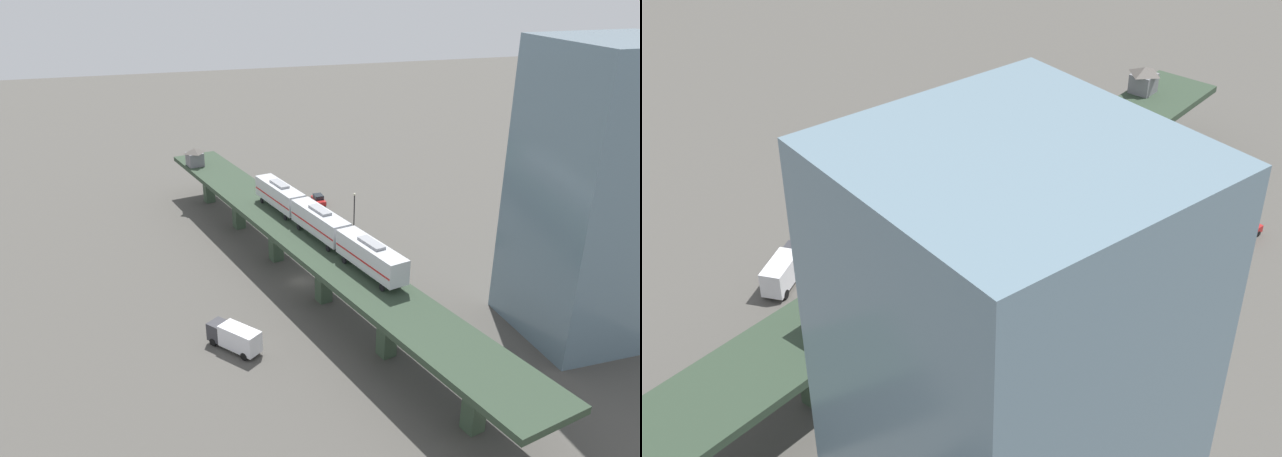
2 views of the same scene
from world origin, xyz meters
TOP-DOWN VIEW (x-y plane):
  - ground_plane at (0.00, 0.00)m, footprint 400.00×400.00m
  - elevated_viaduct at (0.04, -0.18)m, footprint 28.41×91.60m
  - subway_train at (-2.03, 2.65)m, footprint 10.91×36.91m
  - signal_hut at (10.74, -36.77)m, footprint 3.85×3.85m
  - street_car_red at (-11.68, -30.00)m, footprint 2.01×4.43m
  - street_car_white at (-10.35, -14.65)m, footprint 3.10×4.74m
  - street_car_green at (-10.58, -5.26)m, footprint 2.90×4.72m
  - delivery_truck at (12.40, 14.57)m, footprint 6.15×7.09m
  - street_lamp at (-13.88, -15.79)m, footprint 0.44×0.44m
  - office_tower at (-30.80, 22.02)m, footprint 16.00×16.00m

SIDE VIEW (x-z plane):
  - ground_plane at x=0.00m, z-range 0.00..0.00m
  - street_car_red at x=-11.68m, z-range -0.01..1.88m
  - street_car_white at x=-10.35m, z-range -0.01..1.88m
  - street_car_green at x=-10.58m, z-range -0.01..1.88m
  - delivery_truck at x=12.40m, z-range 0.16..3.36m
  - street_lamp at x=-13.88m, z-range 0.64..7.58m
  - elevated_viaduct at x=0.04m, z-range 2.81..10.65m
  - signal_hut at x=10.74m, z-range 7.94..11.34m
  - subway_train at x=-2.03m, z-range 8.15..12.60m
  - office_tower at x=-30.80m, z-range 0.00..36.00m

